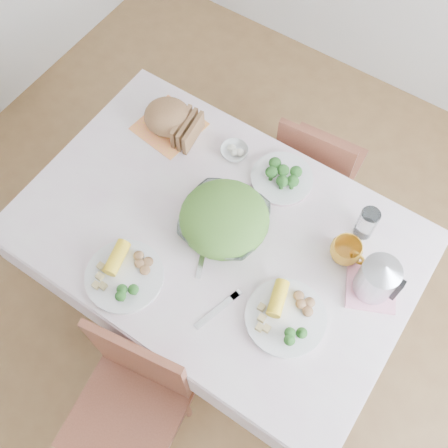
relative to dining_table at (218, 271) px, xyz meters
The scene contains 18 objects.
floor 0.38m from the dining_table, ahead, with size 3.60×3.60×0.00m, color brown.
dining_table is the anchor object (origin of this frame).
tablecloth 0.38m from the dining_table, ahead, with size 1.50×1.00×0.01m, color silver.
chair_near 0.73m from the dining_table, 85.16° to the right, with size 0.40×0.40×0.88m, color brown.
chair_far 0.75m from the dining_table, 82.18° to the left, with size 0.37×0.37×0.82m, color brown.
salad_bowl 0.43m from the dining_table, 74.38° to the left, with size 0.32×0.32×0.08m, color white.
dinner_plate_left 0.55m from the dining_table, 117.12° to the right, with size 0.29×0.29×0.02m, color white.
dinner_plate_right 0.58m from the dining_table, 20.59° to the right, with size 0.29×0.29×0.02m, color white.
broccoli_plate 0.53m from the dining_table, 76.02° to the left, with size 0.25×0.25×0.02m, color beige.
napkin 0.67m from the dining_table, 146.06° to the left, with size 0.25×0.25×0.00m, color #FF944A.
bread_loaf 0.70m from the dining_table, 146.06° to the left, with size 0.20×0.19×0.12m, color brown.
fruit_bowl 0.55m from the dining_table, 112.87° to the left, with size 0.12×0.12×0.04m, color white.
yellow_mug 0.65m from the dining_table, 21.92° to the left, with size 0.12×0.12×0.09m, color orange.
glass_tumbler 0.72m from the dining_table, 34.14° to the left, with size 0.07×0.07×0.14m, color white.
pink_tray 0.72m from the dining_table, 11.66° to the left, with size 0.18×0.18×0.01m, color pink.
electric_kettle 0.79m from the dining_table, 11.66° to the left, with size 0.14×0.14×0.19m, color #B2B5BA.
fork_left 0.41m from the dining_table, 83.02° to the right, with size 0.02×0.17×0.00m, color silver.
fork_right 0.50m from the dining_table, 55.58° to the right, with size 0.02×0.20×0.00m, color silver.
Camera 1 is at (0.52, -0.73, 2.55)m, focal length 42.00 mm.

